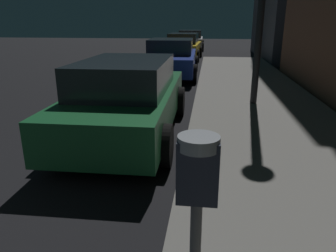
% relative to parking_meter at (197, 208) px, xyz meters
% --- Properties ---
extents(parking_meter, '(0.19, 0.19, 1.46)m').
position_rel_parking_meter_xyz_m(parking_meter, '(0.00, 0.00, 0.00)').
color(parking_meter, '#59595B').
rests_on(parking_meter, sidewalk).
extents(car_green, '(1.99, 4.48, 1.43)m').
position_rel_parking_meter_xyz_m(car_green, '(-1.46, 4.40, -0.53)').
color(car_green, '#19592D').
rests_on(car_green, ground).
extents(car_blue, '(2.17, 4.59, 1.43)m').
position_rel_parking_meter_xyz_m(car_blue, '(-1.46, 11.30, -0.55)').
color(car_blue, navy).
rests_on(car_blue, ground).
extents(car_yellow_cab, '(2.08, 4.20, 1.43)m').
position_rel_parking_meter_xyz_m(car_yellow_cab, '(-1.46, 17.18, -0.54)').
color(car_yellow_cab, gold).
rests_on(car_yellow_cab, ground).
extents(car_silver, '(2.14, 4.54, 1.43)m').
position_rel_parking_meter_xyz_m(car_silver, '(-1.46, 23.58, -0.55)').
color(car_silver, '#B7B7BF').
rests_on(car_silver, ground).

